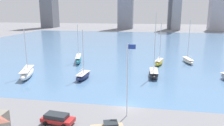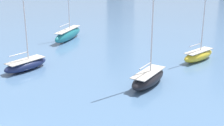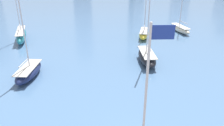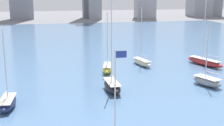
% 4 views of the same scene
% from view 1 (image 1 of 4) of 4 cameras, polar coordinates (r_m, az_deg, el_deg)
% --- Properties ---
extents(ground_plane, '(500.00, 500.00, 0.00)m').
position_cam_1_polar(ground_plane, '(39.52, 3.77, -11.32)').
color(ground_plane, slate).
extents(harbor_water, '(180.00, 140.00, 0.00)m').
position_cam_1_polar(harbor_water, '(107.04, 7.81, 4.50)').
color(harbor_water, '#4C7099').
rests_on(harbor_water, ground_plane).
extents(flag_pole, '(1.24, 0.14, 11.83)m').
position_cam_1_polar(flag_pole, '(33.97, 4.12, -3.95)').
color(flag_pole, silver).
rests_on(flag_pole, ground_plane).
extents(sailboat_yellow, '(3.60, 7.41, 13.05)m').
position_cam_1_polar(sailboat_yellow, '(69.87, 12.19, 0.30)').
color(sailboat_yellow, yellow).
rests_on(sailboat_yellow, harbor_water).
extents(sailboat_teal, '(4.51, 10.57, 12.40)m').
position_cam_1_polar(sailboat_teal, '(72.30, -8.77, 1.07)').
color(sailboat_teal, '#1E757F').
rests_on(sailboat_teal, harbor_water).
extents(sailboat_white, '(5.68, 10.64, 12.04)m').
position_cam_1_polar(sailboat_white, '(59.64, -21.28, -2.40)').
color(sailboat_white, white).
rests_on(sailboat_white, harbor_water).
extents(sailboat_cream, '(3.40, 8.02, 13.70)m').
position_cam_1_polar(sailboat_cream, '(74.95, 19.20, 0.68)').
color(sailboat_cream, beige).
rests_on(sailboat_cream, harbor_water).
extents(sailboat_black, '(2.59, 7.58, 16.19)m').
position_cam_1_polar(sailboat_black, '(56.67, 10.83, -2.63)').
color(sailboat_black, black).
rests_on(sailboat_black, harbor_water).
extents(sailboat_navy, '(2.95, 7.20, 12.13)m').
position_cam_1_polar(sailboat_navy, '(54.77, -7.59, -3.26)').
color(sailboat_navy, '#19234C').
rests_on(sailboat_navy, harbor_water).
extents(parked_wagon_red, '(5.11, 2.77, 1.57)m').
position_cam_1_polar(parked_wagon_red, '(34.71, -14.07, -13.86)').
color(parked_wagon_red, '#B22323').
rests_on(parked_wagon_red, ground_plane).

